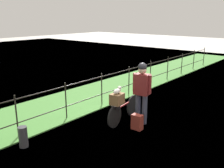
% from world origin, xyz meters
% --- Properties ---
extents(ground_plane, '(60.00, 60.00, 0.00)m').
position_xyz_m(ground_plane, '(0.00, 0.00, 0.00)').
color(ground_plane, '#B2ADA3').
extents(grass_strip, '(27.00, 2.40, 0.03)m').
position_xyz_m(grass_strip, '(0.00, 2.87, 0.01)').
color(grass_strip, '#478438').
rests_on(grass_strip, ground).
extents(iron_fence, '(18.04, 0.04, 1.08)m').
position_xyz_m(iron_fence, '(0.00, 1.91, 0.62)').
color(iron_fence, '#28231E').
rests_on(iron_fence, ground).
extents(bicycle_main, '(1.61, 0.28, 0.62)m').
position_xyz_m(bicycle_main, '(-0.59, 0.56, 0.33)').
color(bicycle_main, black).
rests_on(bicycle_main, ground).
extents(wooden_crate, '(0.38, 0.32, 0.29)m').
position_xyz_m(wooden_crate, '(-0.94, 0.51, 0.76)').
color(wooden_crate, brown).
rests_on(wooden_crate, bicycle_main).
extents(terrier_dog, '(0.32, 0.17, 0.18)m').
position_xyz_m(terrier_dog, '(-0.92, 0.51, 0.98)').
color(terrier_dog, silver).
rests_on(terrier_dog, wooden_crate).
extents(cyclist_person, '(0.31, 0.54, 1.68)m').
position_xyz_m(cyclist_person, '(-0.36, 0.13, 1.00)').
color(cyclist_person, '#383D51').
rests_on(cyclist_person, ground).
extents(backpack_on_paving, '(0.19, 0.29, 0.40)m').
position_xyz_m(backpack_on_paving, '(-0.77, -0.03, 0.20)').
color(backpack_on_paving, maroon).
rests_on(backpack_on_paving, ground).
extents(mooring_bollard, '(0.20, 0.20, 0.48)m').
position_xyz_m(mooring_bollard, '(-3.16, 1.41, 0.24)').
color(mooring_bollard, '#38383D').
rests_on(mooring_bollard, ground).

